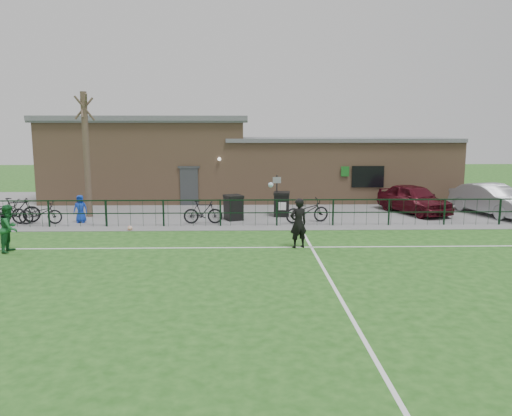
{
  "coord_description": "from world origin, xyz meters",
  "views": [
    {
      "loc": [
        -0.48,
        -13.7,
        4.34
      ],
      "look_at": [
        0.0,
        5.0,
        1.3
      ],
      "focal_mm": 35.0,
      "sensor_mm": 36.0,
      "label": 1
    }
  ],
  "objects_px": {
    "wheelie_bin_left": "(233,208)",
    "spectator_child": "(80,209)",
    "car_silver": "(492,200)",
    "bicycle_b": "(17,211)",
    "bare_tree": "(87,155)",
    "bicycle_d": "(203,212)",
    "car_maroon": "(414,199)",
    "bicycle_a": "(4,212)",
    "bicycle_e": "(307,211)",
    "wheelie_bin_right": "(282,205)",
    "bicycle_c": "(40,213)",
    "sign_post": "(277,195)",
    "outfield_player": "(9,228)",
    "ball_ground": "(130,228)"
  },
  "relations": [
    {
      "from": "car_maroon",
      "to": "wheelie_bin_right",
      "type": "bearing_deg",
      "value": 164.09
    },
    {
      "from": "bicycle_e",
      "to": "car_silver",
      "type": "bearing_deg",
      "value": -95.93
    },
    {
      "from": "car_maroon",
      "to": "bicycle_a",
      "type": "xyz_separation_m",
      "value": [
        -19.44,
        -2.27,
        -0.19
      ]
    },
    {
      "from": "car_maroon",
      "to": "bicycle_e",
      "type": "xyz_separation_m",
      "value": [
        -5.72,
        -2.36,
        -0.19
      ]
    },
    {
      "from": "bicycle_d",
      "to": "car_silver",
      "type": "bearing_deg",
      "value": -82.96
    },
    {
      "from": "bicycle_e",
      "to": "spectator_child",
      "type": "bearing_deg",
      "value": 71.99
    },
    {
      "from": "sign_post",
      "to": "car_maroon",
      "type": "relative_size",
      "value": 0.46
    },
    {
      "from": "bicycle_c",
      "to": "bicycle_e",
      "type": "height_order",
      "value": "bicycle_e"
    },
    {
      "from": "bicycle_a",
      "to": "bicycle_c",
      "type": "bearing_deg",
      "value": -90.19
    },
    {
      "from": "bare_tree",
      "to": "bicycle_e",
      "type": "distance_m",
      "value": 10.86
    },
    {
      "from": "bicycle_a",
      "to": "bicycle_e",
      "type": "relative_size",
      "value": 1.0
    },
    {
      "from": "sign_post",
      "to": "spectator_child",
      "type": "distance_m",
      "value": 9.24
    },
    {
      "from": "car_silver",
      "to": "bicycle_c",
      "type": "relative_size",
      "value": 2.42
    },
    {
      "from": "sign_post",
      "to": "bare_tree",
      "type": "bearing_deg",
      "value": -179.55
    },
    {
      "from": "bicycle_b",
      "to": "spectator_child",
      "type": "bearing_deg",
      "value": -108.31
    },
    {
      "from": "car_maroon",
      "to": "bicycle_b",
      "type": "relative_size",
      "value": 2.18
    },
    {
      "from": "wheelie_bin_left",
      "to": "bicycle_c",
      "type": "xyz_separation_m",
      "value": [
        -8.68,
        -0.83,
        -0.04
      ]
    },
    {
      "from": "sign_post",
      "to": "car_silver",
      "type": "distance_m",
      "value": 10.73
    },
    {
      "from": "bicycle_c",
      "to": "ball_ground",
      "type": "bearing_deg",
      "value": -112.28
    },
    {
      "from": "outfield_player",
      "to": "ball_ground",
      "type": "height_order",
      "value": "outfield_player"
    },
    {
      "from": "wheelie_bin_left",
      "to": "bicycle_e",
      "type": "height_order",
      "value": "bicycle_e"
    },
    {
      "from": "wheelie_bin_right",
      "to": "bicycle_b",
      "type": "distance_m",
      "value": 12.24
    },
    {
      "from": "wheelie_bin_left",
      "to": "bicycle_b",
      "type": "distance_m",
      "value": 9.8
    },
    {
      "from": "bicycle_e",
      "to": "outfield_player",
      "type": "height_order",
      "value": "outfield_player"
    },
    {
      "from": "car_maroon",
      "to": "bicycle_d",
      "type": "relative_size",
      "value": 2.46
    },
    {
      "from": "wheelie_bin_right",
      "to": "bicycle_b",
      "type": "relative_size",
      "value": 0.55
    },
    {
      "from": "wheelie_bin_left",
      "to": "car_maroon",
      "type": "relative_size",
      "value": 0.25
    },
    {
      "from": "bicycle_e",
      "to": "outfield_player",
      "type": "bearing_deg",
      "value": 97.65
    },
    {
      "from": "wheelie_bin_left",
      "to": "bicycle_c",
      "type": "relative_size",
      "value": 0.57
    },
    {
      "from": "wheelie_bin_right",
      "to": "spectator_child",
      "type": "relative_size",
      "value": 0.86
    },
    {
      "from": "bare_tree",
      "to": "wheelie_bin_right",
      "type": "xyz_separation_m",
      "value": [
        9.4,
        -0.06,
        -2.43
      ]
    },
    {
      "from": "wheelie_bin_left",
      "to": "wheelie_bin_right",
      "type": "height_order",
      "value": "wheelie_bin_right"
    },
    {
      "from": "bicycle_b",
      "to": "car_maroon",
      "type": "bearing_deg",
      "value": -105.01
    },
    {
      "from": "sign_post",
      "to": "ball_ground",
      "type": "relative_size",
      "value": 9.44
    },
    {
      "from": "bare_tree",
      "to": "bicycle_d",
      "type": "relative_size",
      "value": 3.41
    },
    {
      "from": "car_silver",
      "to": "bicycle_c",
      "type": "distance_m",
      "value": 21.6
    },
    {
      "from": "wheelie_bin_left",
      "to": "spectator_child",
      "type": "relative_size",
      "value": 0.85
    },
    {
      "from": "wheelie_bin_right",
      "to": "bicycle_e",
      "type": "height_order",
      "value": "wheelie_bin_right"
    },
    {
      "from": "bicycle_a",
      "to": "spectator_child",
      "type": "relative_size",
      "value": 1.64
    },
    {
      "from": "outfield_player",
      "to": "ball_ground",
      "type": "xyz_separation_m",
      "value": [
        3.4,
        3.49,
        -0.73
      ]
    },
    {
      "from": "bicycle_e",
      "to": "spectator_child",
      "type": "xyz_separation_m",
      "value": [
        -10.36,
        0.23,
        0.09
      ]
    },
    {
      "from": "car_silver",
      "to": "bicycle_b",
      "type": "bearing_deg",
      "value": 168.28
    },
    {
      "from": "bicycle_e",
      "to": "sign_post",
      "type": "bearing_deg",
      "value": 17.46
    },
    {
      "from": "spectator_child",
      "to": "wheelie_bin_left",
      "type": "bearing_deg",
      "value": 1.99
    },
    {
      "from": "car_silver",
      "to": "outfield_player",
      "type": "distance_m",
      "value": 21.7
    },
    {
      "from": "bicycle_a",
      "to": "bicycle_d",
      "type": "relative_size",
      "value": 1.19
    },
    {
      "from": "car_silver",
      "to": "bicycle_a",
      "type": "xyz_separation_m",
      "value": [
        -23.18,
        -1.72,
        -0.21
      ]
    },
    {
      "from": "bare_tree",
      "to": "spectator_child",
      "type": "height_order",
      "value": "bare_tree"
    },
    {
      "from": "wheelie_bin_left",
      "to": "car_silver",
      "type": "relative_size",
      "value": 0.24
    },
    {
      "from": "car_silver",
      "to": "bicycle_c",
      "type": "xyz_separation_m",
      "value": [
        -21.52,
        -1.88,
        -0.26
      ]
    }
  ]
}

